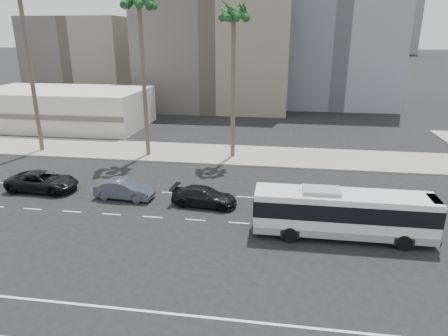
% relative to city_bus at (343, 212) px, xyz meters
% --- Properties ---
extents(ground, '(700.00, 700.00, 0.00)m').
position_rel_city_bus_xyz_m(ground, '(-3.46, 0.87, -1.63)').
color(ground, black).
rests_on(ground, ground).
extents(sidewalk_north, '(120.00, 7.00, 0.15)m').
position_rel_city_bus_xyz_m(sidewalk_north, '(-3.46, 16.37, -1.55)').
color(sidewalk_north, gray).
rests_on(sidewalk_north, ground).
extents(commercial_low, '(22.00, 12.16, 5.00)m').
position_rel_city_bus_xyz_m(commercial_low, '(-33.46, 26.86, 0.87)').
color(commercial_low, beige).
rests_on(commercial_low, ground).
extents(midrise_beige_west, '(24.00, 18.00, 18.00)m').
position_rel_city_bus_xyz_m(midrise_beige_west, '(-15.46, 45.87, 7.37)').
color(midrise_beige_west, '#5E5A53').
rests_on(midrise_beige_west, ground).
extents(midrise_gray_center, '(20.00, 20.00, 26.00)m').
position_rel_city_bus_xyz_m(midrise_gray_center, '(4.54, 52.87, 11.37)').
color(midrise_gray_center, slate).
rests_on(midrise_gray_center, ground).
extents(midrise_beige_far, '(18.00, 16.00, 15.00)m').
position_rel_city_bus_xyz_m(midrise_beige_far, '(-41.46, 50.87, 5.87)').
color(midrise_beige_far, '#5E5A53').
rests_on(midrise_beige_far, ground).
extents(highrise_far, '(22.00, 22.00, 60.00)m').
position_rel_city_bus_xyz_m(highrise_far, '(66.54, 260.87, 28.37)').
color(highrise_far, slate).
rests_on(highrise_far, ground).
extents(city_bus, '(10.80, 2.65, 3.10)m').
position_rel_city_bus_xyz_m(city_bus, '(0.00, 0.00, 0.00)').
color(city_bus, silver).
rests_on(city_bus, ground).
extents(car_a, '(2.39, 4.98, 1.40)m').
position_rel_city_bus_xyz_m(car_a, '(-9.33, 3.40, -0.93)').
color(car_a, black).
rests_on(car_a, ground).
extents(car_b, '(1.86, 4.60, 1.49)m').
position_rel_city_bus_xyz_m(car_b, '(-15.63, 3.78, -0.89)').
color(car_b, '#3C4251').
rests_on(car_b, ground).
extents(car_c, '(2.71, 5.66, 1.56)m').
position_rel_city_bus_xyz_m(car_c, '(-22.74, 4.35, -0.85)').
color(car_c, black).
rests_on(car_c, ground).
extents(palm_near, '(4.44, 4.44, 14.97)m').
position_rel_city_bus_xyz_m(palm_near, '(-8.83, 15.75, 11.93)').
color(palm_near, brown).
rests_on(palm_near, ground).
extents(palm_mid, '(5.27, 5.27, 16.29)m').
position_rel_city_bus_xyz_m(palm_mid, '(-17.56, 14.97, 13.03)').
color(palm_mid, brown).
rests_on(palm_mid, ground).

